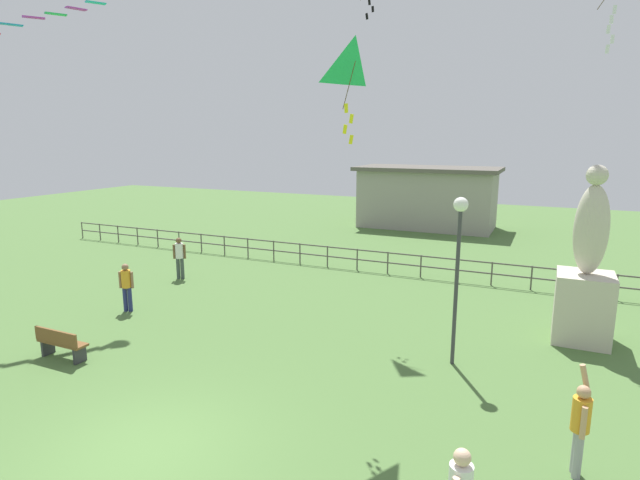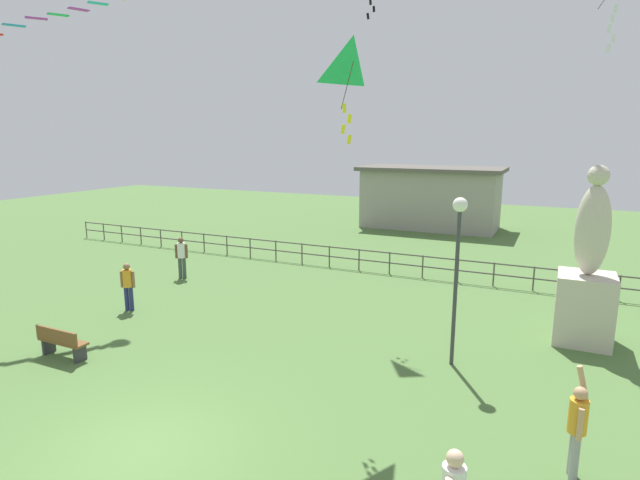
{
  "view_description": "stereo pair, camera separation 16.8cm",
  "coord_description": "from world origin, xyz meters",
  "px_view_note": "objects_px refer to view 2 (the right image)",
  "views": [
    {
      "loc": [
        6.54,
        -6.3,
        5.76
      ],
      "look_at": [
        0.39,
        6.99,
        2.77
      ],
      "focal_mm": 28.41,
      "sensor_mm": 36.0,
      "label": 1
    },
    {
      "loc": [
        6.69,
        -6.23,
        5.76
      ],
      "look_at": [
        0.39,
        6.99,
        2.77
      ],
      "focal_mm": 28.41,
      "sensor_mm": 36.0,
      "label": 2
    }
  ],
  "objects_px": {
    "statue_monument": "(587,284)",
    "person_0": "(128,284)",
    "person_3": "(577,425)",
    "lamppost": "(458,245)",
    "park_bench": "(61,341)",
    "person_2": "(182,255)",
    "kite_2": "(353,65)"
  },
  "relations": [
    {
      "from": "lamppost",
      "to": "person_3",
      "type": "height_order",
      "value": "lamppost"
    },
    {
      "from": "statue_monument",
      "to": "person_0",
      "type": "bearing_deg",
      "value": -165.32
    },
    {
      "from": "lamppost",
      "to": "person_2",
      "type": "xyz_separation_m",
      "value": [
        -11.72,
        3.41,
        -2.17
      ]
    },
    {
      "from": "kite_2",
      "to": "person_2",
      "type": "bearing_deg",
      "value": 150.12
    },
    {
      "from": "person_0",
      "to": "person_3",
      "type": "relative_size",
      "value": 0.83
    },
    {
      "from": "lamppost",
      "to": "person_3",
      "type": "relative_size",
      "value": 2.2
    },
    {
      "from": "person_3",
      "to": "park_bench",
      "type": "bearing_deg",
      "value": -177.71
    },
    {
      "from": "statue_monument",
      "to": "lamppost",
      "type": "distance_m",
      "value": 4.58
    },
    {
      "from": "person_3",
      "to": "kite_2",
      "type": "height_order",
      "value": "kite_2"
    },
    {
      "from": "park_bench",
      "to": "statue_monument",
      "type": "bearing_deg",
      "value": 29.87
    },
    {
      "from": "statue_monument",
      "to": "kite_2",
      "type": "distance_m",
      "value": 9.15
    },
    {
      "from": "lamppost",
      "to": "person_0",
      "type": "bearing_deg",
      "value": -177.28
    },
    {
      "from": "park_bench",
      "to": "person_2",
      "type": "bearing_deg",
      "value": 107.18
    },
    {
      "from": "statue_monument",
      "to": "kite_2",
      "type": "relative_size",
      "value": 2.3
    },
    {
      "from": "statue_monument",
      "to": "kite_2",
      "type": "bearing_deg",
      "value": -133.51
    },
    {
      "from": "person_3",
      "to": "person_0",
      "type": "bearing_deg",
      "value": 167.09
    },
    {
      "from": "lamppost",
      "to": "statue_monument",
      "type": "bearing_deg",
      "value": 45.29
    },
    {
      "from": "park_bench",
      "to": "person_3",
      "type": "relative_size",
      "value": 0.76
    },
    {
      "from": "statue_monument",
      "to": "park_bench",
      "type": "xyz_separation_m",
      "value": [
        -12.46,
        -7.16,
        -1.24
      ]
    },
    {
      "from": "lamppost",
      "to": "person_0",
      "type": "relative_size",
      "value": 2.64
    },
    {
      "from": "park_bench",
      "to": "person_0",
      "type": "relative_size",
      "value": 0.91
    },
    {
      "from": "lamppost",
      "to": "person_3",
      "type": "bearing_deg",
      "value": -52.35
    },
    {
      "from": "person_3",
      "to": "statue_monument",
      "type": "bearing_deg",
      "value": 87.5
    },
    {
      "from": "statue_monument",
      "to": "person_0",
      "type": "distance_m",
      "value": 14.2
    },
    {
      "from": "person_3",
      "to": "lamppost",
      "type": "bearing_deg",
      "value": 127.65
    },
    {
      "from": "statue_monument",
      "to": "kite_2",
      "type": "xyz_separation_m",
      "value": [
        -5.01,
        -5.28,
        5.53
      ]
    },
    {
      "from": "person_0",
      "to": "park_bench",
      "type": "bearing_deg",
      "value": -70.61
    },
    {
      "from": "person_2",
      "to": "statue_monument",
      "type": "bearing_deg",
      "value": -1.27
    },
    {
      "from": "person_0",
      "to": "person_2",
      "type": "relative_size",
      "value": 0.95
    },
    {
      "from": "statue_monument",
      "to": "lamppost",
      "type": "xyz_separation_m",
      "value": [
        -3.06,
        -3.09,
        1.45
      ]
    },
    {
      "from": "person_0",
      "to": "kite_2",
      "type": "height_order",
      "value": "kite_2"
    },
    {
      "from": "kite_2",
      "to": "statue_monument",
      "type": "bearing_deg",
      "value": 46.49
    }
  ]
}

